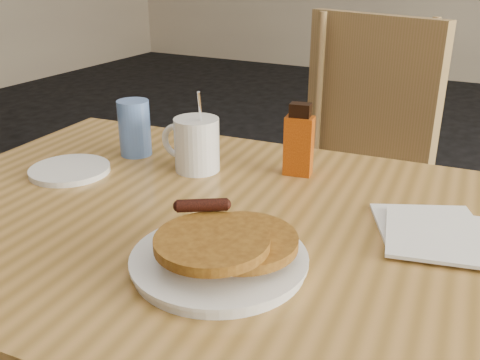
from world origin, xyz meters
name	(u,v)px	position (x,y,z in m)	size (l,w,h in m)	color
main_table	(229,239)	(-0.02, -0.04, 0.71)	(1.33, 0.95, 0.75)	#AB7A3C
chair_main_far	(355,158)	(-0.02, 0.73, 0.61)	(0.59, 0.60, 1.01)	#9E774A
pancake_plate	(220,252)	(0.04, -0.18, 0.77)	(0.26, 0.26, 0.08)	white
coffee_mug	(196,144)	(-0.19, 0.13, 0.81)	(0.13, 0.09, 0.17)	white
syrup_bottle	(299,142)	(0.00, 0.21, 0.82)	(0.06, 0.04, 0.15)	maroon
napkin_stack	(436,232)	(0.30, 0.07, 0.76)	(0.23, 0.24, 0.01)	white
blue_tumbler	(135,128)	(-0.36, 0.15, 0.81)	(0.07, 0.07, 0.12)	#5378C2
side_saucer	(70,170)	(-0.42, -0.01, 0.76)	(0.16, 0.16, 0.01)	white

